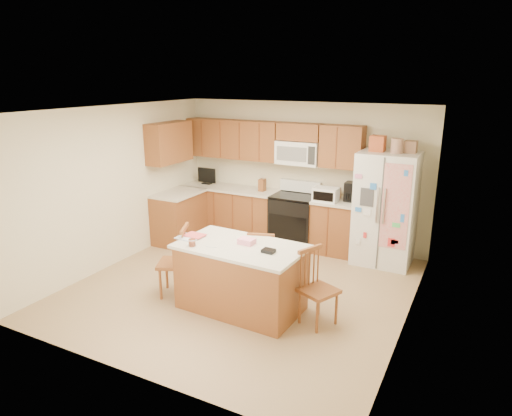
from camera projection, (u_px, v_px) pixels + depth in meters
The scene contains 9 objects.
ground at pixel (242, 287), 6.54m from camera, with size 4.50×4.50×0.00m, color #AB8750.
room_shell at pixel (241, 190), 6.14m from camera, with size 4.60×4.60×2.52m.
cabinetry at pixel (242, 191), 8.25m from camera, with size 3.36×1.56×2.15m.
stove at pixel (295, 220), 8.07m from camera, with size 0.76×0.65×1.13m.
refrigerator at pixel (386, 207), 7.20m from camera, with size 0.90×0.79×2.04m.
island at pixel (241, 277), 5.85m from camera, with size 1.71×1.01×0.96m.
windsor_chair_left at pixel (176, 263), 6.22m from camera, with size 0.54×0.55×0.99m.
windsor_chair_back at pixel (262, 263), 6.32m from camera, with size 0.48×0.47×0.90m.
windsor_chair_right at pixel (317, 289), 5.48m from camera, with size 0.52×0.53×0.95m.
Camera 1 is at (2.90, -5.22, 2.92)m, focal length 32.00 mm.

